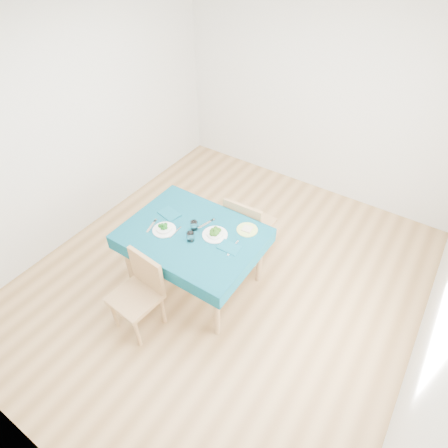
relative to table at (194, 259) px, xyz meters
The scene contains 16 objects.
room_shell 1.02m from the table, 38.53° to the left, with size 4.02×4.52×2.73m.
table is the anchor object (origin of this frame).
chair_near 0.77m from the table, 99.97° to the right, with size 0.41×0.45×1.04m, color #9B7549.
chair_far 0.82m from the table, 72.33° to the left, with size 0.46×0.50×1.15m, color #9B7549.
bowl_near 0.50m from the table, 153.57° to the right, with size 0.24×0.24×0.07m, color white, non-canonical shape.
bowl_far 0.48m from the table, 24.82° to the left, with size 0.25×0.25×0.08m, color white, non-canonical shape.
fork_near 0.58m from the table, 159.05° to the right, with size 0.03×0.19×0.00m, color silver.
knife_near 0.42m from the table, 148.34° to the right, with size 0.01×0.19×0.00m, color silver.
fork_far 0.42m from the table, 77.90° to the left, with size 0.03×0.19×0.00m, color silver.
knife_far 0.60m from the table, ahead, with size 0.02×0.23×0.00m, color silver.
napkin_near 0.54m from the table, 165.97° to the left, with size 0.22×0.15×0.01m, color #0A4A5B.
napkin_far 0.57m from the table, ahead, with size 0.20×0.14×0.01m, color #0A4A5B.
tumbler_center 0.43m from the table, 105.90° to the left, with size 0.07×0.07×0.09m, color white.
tumbler_side 0.44m from the table, 60.28° to the right, with size 0.07×0.07×0.09m, color white.
side_plate 0.67m from the table, 37.50° to the left, with size 0.21×0.21×0.01m, color #C1DC6B.
bread_slice 0.68m from the table, 37.50° to the left, with size 0.09×0.09×0.01m, color beige.
Camera 1 is at (1.51, -2.28, 3.32)m, focal length 30.00 mm.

